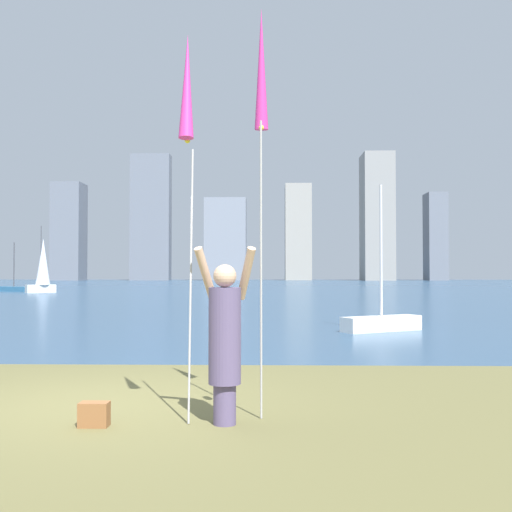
% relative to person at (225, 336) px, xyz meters
% --- Properties ---
extents(ground, '(120.00, 138.00, 0.12)m').
position_rel_person_xyz_m(ground, '(-1.67, 51.90, -1.00)').
color(ground, brown).
extents(person, '(0.70, 0.52, 1.92)m').
position_rel_person_xyz_m(person, '(0.00, 0.00, 0.00)').
color(person, '#594C72').
rests_on(person, ground).
extents(kite_flag_left, '(0.16, 0.63, 4.18)m').
position_rel_person_xyz_m(kite_flag_left, '(-0.39, -0.19, 2.55)').
color(kite_flag_left, '#B2B2B7').
rests_on(kite_flag_left, ground).
extents(kite_flag_right, '(0.16, 0.54, 4.69)m').
position_rel_person_xyz_m(kite_flag_right, '(0.39, 0.40, 2.93)').
color(kite_flag_right, '#B2B2B7').
rests_on(kite_flag_right, ground).
extents(bag, '(0.31, 0.18, 0.26)m').
position_rel_person_xyz_m(bag, '(-1.38, -0.14, -0.81)').
color(bag, brown).
rests_on(bag, ground).
extents(sailboat_2, '(3.15, 2.00, 4.12)m').
position_rel_person_xyz_m(sailboat_2, '(-21.08, 43.36, -0.67)').
color(sailboat_2, '#2D6084').
rests_on(sailboat_2, ground).
extents(sailboat_5, '(2.21, 1.93, 5.28)m').
position_rel_person_xyz_m(sailboat_5, '(-17.53, 40.44, 1.11)').
color(sailboat_5, silver).
rests_on(sailboat_5, ground).
extents(sailboat_8, '(2.39, 1.71, 4.07)m').
position_rel_person_xyz_m(sailboat_8, '(3.57, 10.24, -0.67)').
color(sailboat_8, white).
rests_on(sailboat_8, ground).
extents(skyline_tower_0, '(5.57, 5.61, 18.80)m').
position_rel_person_xyz_m(skyline_tower_0, '(-38.57, 108.41, 8.46)').
color(skyline_tower_0, slate).
rests_on(skyline_tower_0, ground).
extents(skyline_tower_1, '(7.56, 3.27, 24.40)m').
position_rel_person_xyz_m(skyline_tower_1, '(-22.75, 108.98, 11.26)').
color(skyline_tower_1, slate).
rests_on(skyline_tower_1, ground).
extents(skyline_tower_2, '(7.95, 4.54, 15.83)m').
position_rel_person_xyz_m(skyline_tower_2, '(-8.22, 108.99, 6.97)').
color(skyline_tower_2, gray).
rests_on(skyline_tower_2, ground).
extents(skyline_tower_3, '(5.15, 5.97, 18.98)m').
position_rel_person_xyz_m(skyline_tower_3, '(5.95, 112.96, 8.55)').
color(skyline_tower_3, gray).
rests_on(skyline_tower_3, ground).
extents(skyline_tower_4, '(5.72, 7.47, 24.28)m').
position_rel_person_xyz_m(skyline_tower_4, '(20.94, 108.97, 11.20)').
color(skyline_tower_4, gray).
rests_on(skyline_tower_4, ground).
extents(skyline_tower_5, '(3.67, 4.96, 16.85)m').
position_rel_person_xyz_m(skyline_tower_5, '(32.37, 110.02, 7.48)').
color(skyline_tower_5, slate).
rests_on(skyline_tower_5, ground).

